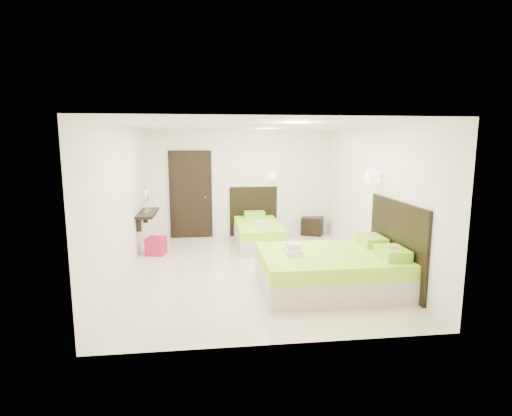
{
  "coord_description": "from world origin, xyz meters",
  "views": [
    {
      "loc": [
        -0.79,
        -6.99,
        2.32
      ],
      "look_at": [
        0.1,
        0.3,
        1.1
      ],
      "focal_mm": 28.0,
      "sensor_mm": 36.0,
      "label": 1
    }
  ],
  "objects": [
    {
      "name": "nightstand",
      "position": [
        1.82,
        2.63,
        0.22
      ],
      "size": [
        0.64,
        0.62,
        0.45
      ],
      "primitive_type": "cube",
      "rotation": [
        0.0,
        0.0,
        -0.43
      ],
      "color": "black",
      "rests_on": "ground"
    },
    {
      "name": "bed_single",
      "position": [
        0.33,
        1.85,
        0.29
      ],
      "size": [
        1.18,
        1.96,
        1.62
      ],
      "color": "beige",
      "rests_on": "ground"
    },
    {
      "name": "door",
      "position": [
        -1.2,
        2.7,
        1.05
      ],
      "size": [
        1.02,
        0.15,
        2.14
      ],
      "color": "black",
      "rests_on": "ground"
    },
    {
      "name": "console_shelf",
      "position": [
        -2.08,
        1.6,
        0.82
      ],
      "size": [
        0.35,
        1.2,
        0.78
      ],
      "color": "black",
      "rests_on": "ground"
    },
    {
      "name": "ottoman",
      "position": [
        -1.88,
        1.25,
        0.18
      ],
      "size": [
        0.43,
        0.43,
        0.36
      ],
      "primitive_type": "cube",
      "rotation": [
        0.0,
        0.0,
        -0.23
      ],
      "color": "maroon",
      "rests_on": "ground"
    },
    {
      "name": "bed_double",
      "position": [
        1.22,
        -1.05,
        0.33
      ],
      "size": [
        2.23,
        1.89,
        1.84
      ],
      "color": "beige",
      "rests_on": "ground"
    },
    {
      "name": "floor",
      "position": [
        0.0,
        0.0,
        0.0
      ],
      "size": [
        5.5,
        5.5,
        0.0
      ],
      "primitive_type": "plane",
      "color": "beige",
      "rests_on": "ground"
    }
  ]
}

